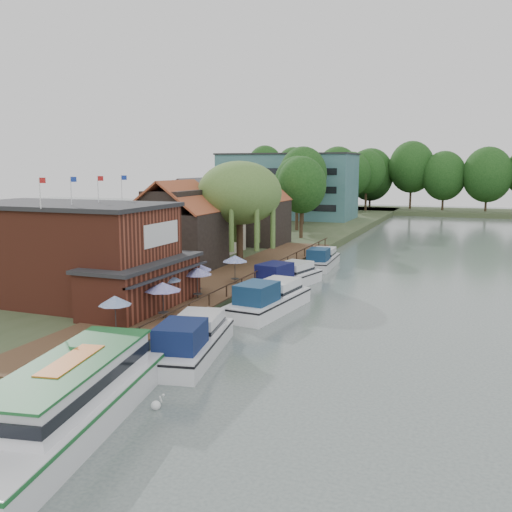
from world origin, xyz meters
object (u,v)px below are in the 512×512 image
(cruiser_1, at_px, (269,295))
(cruiser_2, at_px, (286,274))
(cottage_c, at_px, (257,211))
(umbrella_3, at_px, (197,283))
(umbrella_4, at_px, (197,278))
(cruiser_0, at_px, (191,336))
(cruiser_3, at_px, (322,257))
(cottage_a, at_px, (177,225))
(umbrella_5, at_px, (235,269))
(hotel_block, at_px, (287,186))
(umbrella_0, at_px, (116,316))
(swan, at_px, (156,405))
(tour_boat, at_px, (64,399))
(pub, at_px, (88,253))
(cottage_b, at_px, (196,216))
(umbrella_2, at_px, (168,290))
(willow, at_px, (240,212))
(umbrella_1, at_px, (163,300))

(cruiser_1, bearing_deg, cruiser_2, 106.66)
(cottage_c, distance_m, umbrella_3, 31.33)
(umbrella_4, xyz_separation_m, cruiser_0, (5.04, -10.65, -1.03))
(umbrella_4, xyz_separation_m, cruiser_3, (4.51, 20.83, -1.16))
(cottage_a, distance_m, umbrella_4, 12.38)
(umbrella_5, xyz_separation_m, cruiser_1, (4.52, -4.03, -1.01))
(hotel_block, bearing_deg, umbrella_0, -79.21)
(umbrella_5, distance_m, swan, 23.12)
(cruiser_0, height_order, cruiser_2, cruiser_0)
(umbrella_4, distance_m, umbrella_5, 4.79)
(cruiser_0, height_order, tour_boat, tour_boat)
(pub, distance_m, tour_boat, 19.39)
(hotel_block, xyz_separation_m, cottage_b, (4.00, -46.00, -1.90))
(cottage_b, distance_m, cruiser_0, 34.15)
(tour_boat, distance_m, swan, 4.25)
(cottage_c, bearing_deg, umbrella_5, -73.16)
(cruiser_0, height_order, swan, cruiser_0)
(pub, height_order, cruiser_3, pub)
(cruiser_2, xyz_separation_m, tour_boat, (0.53, -30.50, 0.26))
(hotel_block, height_order, umbrella_2, hotel_block)
(hotel_block, distance_m, cottage_b, 46.21)
(swan, bearing_deg, willow, 106.28)
(cottage_b, xyz_separation_m, cruiser_0, (15.12, -30.36, -3.99))
(cruiser_1, relative_size, cruiser_3, 1.12)
(pub, bearing_deg, cottage_b, 99.09)
(umbrella_0, height_order, cruiser_0, umbrella_0)
(cottage_b, height_order, umbrella_4, cottage_b)
(cottage_a, bearing_deg, hotel_block, 97.13)
(hotel_block, height_order, willow, hotel_block)
(hotel_block, height_order, umbrella_5, hotel_block)
(cottage_a, relative_size, cruiser_3, 0.92)
(cottage_b, height_order, willow, willow)
(umbrella_5, distance_m, cruiser_0, 15.79)
(cottage_b, bearing_deg, cottage_a, -73.30)
(cruiser_0, distance_m, cruiser_2, 20.07)
(cruiser_3, bearing_deg, umbrella_3, -102.26)
(cruiser_1, bearing_deg, cruiser_0, -86.99)
(pub, bearing_deg, hotel_block, 96.43)
(pub, relative_size, swan, 45.45)
(cottage_b, xyz_separation_m, umbrella_3, (10.97, -21.40, -2.96))
(umbrella_4, distance_m, swan, 19.08)
(cottage_c, bearing_deg, umbrella_3, -77.09)
(umbrella_0, relative_size, swan, 5.40)
(umbrella_0, xyz_separation_m, umbrella_1, (0.62, 4.37, 0.00))
(cottage_a, bearing_deg, cruiser_1, -35.40)
(willow, height_order, umbrella_5, willow)
(umbrella_2, height_order, cruiser_1, umbrella_2)
(cottage_b, distance_m, tour_boat, 43.56)
(hotel_block, height_order, umbrella_1, hotel_block)
(cottage_a, height_order, tour_boat, cottage_a)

